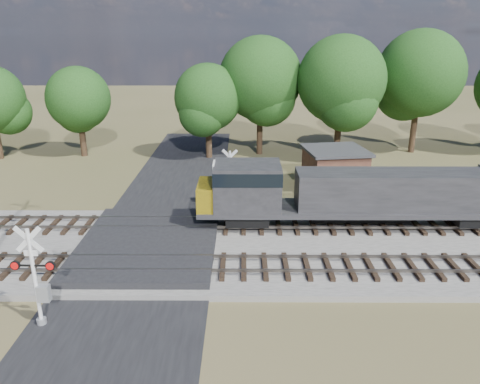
{
  "coord_description": "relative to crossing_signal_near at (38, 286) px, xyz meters",
  "views": [
    {
      "loc": [
        4.91,
        -21.83,
        10.94
      ],
      "look_at": [
        4.79,
        2.0,
        2.75
      ],
      "focal_mm": 35.0,
      "sensor_mm": 36.0,
      "label": 1
    }
  ],
  "objects": [
    {
      "name": "ballast_bed",
      "position": [
        12.87,
        6.69,
        -1.62
      ],
      "size": [
        140.0,
        10.0,
        0.3
      ],
      "primitive_type": "cube",
      "color": "gray",
      "rests_on": "ground"
    },
    {
      "name": "treeline",
      "position": [
        11.25,
        26.57,
        4.76
      ],
      "size": [
        79.78,
        11.19,
        11.28
      ],
      "color": "black",
      "rests_on": "ground"
    },
    {
      "name": "track_far",
      "position": [
        5.99,
        9.19,
        -1.35
      ],
      "size": [
        140.0,
        2.6,
        0.33
      ],
      "color": "black",
      "rests_on": "ballast_bed"
    },
    {
      "name": "crossing_signal_far",
      "position": [
        6.92,
        12.71,
        -0.09
      ],
      "size": [
        1.62,
        0.38,
        4.02
      ],
      "rotation": [
        0.0,
        0.0,
        3.0
      ],
      "color": "silver",
      "rests_on": "ground"
    },
    {
      "name": "track_near",
      "position": [
        5.99,
        4.19,
        -1.35
      ],
      "size": [
        140.0,
        2.6,
        0.33
      ],
      "color": "black",
      "rests_on": "ballast_bed"
    },
    {
      "name": "road",
      "position": [
        2.87,
        6.19,
        -1.73
      ],
      "size": [
        7.0,
        60.0,
        0.08
      ],
      "primitive_type": "cube",
      "color": "black",
      "rests_on": "ground"
    },
    {
      "name": "equipment_shed",
      "position": [
        14.54,
        17.32,
        -0.29
      ],
      "size": [
        4.85,
        4.85,
        2.92
      ],
      "rotation": [
        0.0,
        0.0,
        0.14
      ],
      "color": "#4A281F",
      "rests_on": "ground"
    },
    {
      "name": "ground",
      "position": [
        2.87,
        6.19,
        -1.77
      ],
      "size": [
        160.0,
        160.0,
        0.0
      ],
      "primitive_type": "plane",
      "color": "#484A27",
      "rests_on": "ground"
    },
    {
      "name": "crossing_signal_near",
      "position": [
        0.0,
        0.0,
        0.0
      ],
      "size": [
        1.71,
        0.37,
        4.25
      ],
      "rotation": [
        0.0,
        0.0,
        -0.02
      ],
      "color": "silver",
      "rests_on": "ground"
    },
    {
      "name": "crossing_panel",
      "position": [
        2.87,
        6.69,
        -1.45
      ],
      "size": [
        7.0,
        9.0,
        0.62
      ],
      "primitive_type": "cube",
      "color": "#262628",
      "rests_on": "ground"
    }
  ]
}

